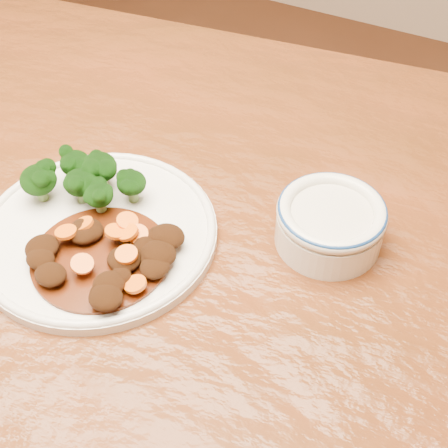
% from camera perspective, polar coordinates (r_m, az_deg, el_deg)
% --- Properties ---
extents(dining_table, '(1.60, 1.08, 0.75)m').
position_cam_1_polar(dining_table, '(0.85, -11.24, -1.71)').
color(dining_table, '#602810').
rests_on(dining_table, ground).
extents(dinner_plate, '(0.28, 0.28, 0.02)m').
position_cam_1_polar(dinner_plate, '(0.74, -11.46, -0.71)').
color(dinner_plate, silver).
rests_on(dinner_plate, dining_table).
extents(broccoli_florets, '(0.14, 0.10, 0.05)m').
position_cam_1_polar(broccoli_florets, '(0.76, -12.61, 4.23)').
color(broccoli_florets, '#6A8C48').
rests_on(broccoli_florets, dinner_plate).
extents(mince_stew, '(0.16, 0.15, 0.03)m').
position_cam_1_polar(mince_stew, '(0.69, -10.20, -2.69)').
color(mince_stew, '#431B07').
rests_on(mince_stew, dinner_plate).
extents(dip_bowl, '(0.12, 0.12, 0.06)m').
position_cam_1_polar(dip_bowl, '(0.71, 9.68, 0.17)').
color(dip_bowl, beige).
rests_on(dip_bowl, dining_table).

